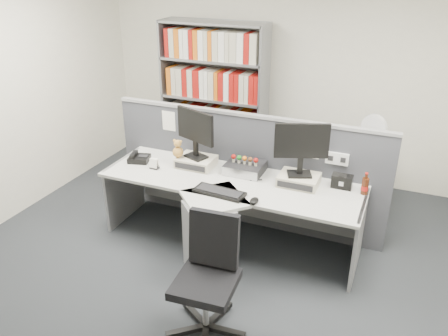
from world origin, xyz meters
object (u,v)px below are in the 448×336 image
at_px(desktop_pc, 245,168).
at_px(speaker, 342,181).
at_px(monitor_right, 301,145).
at_px(mouse, 254,201).
at_px(desk, 222,213).
at_px(filing_cabinet, 366,184).
at_px(desk_fan, 374,131).
at_px(keyboard, 219,192).
at_px(desk_phone, 139,158).
at_px(office_chair, 209,273).
at_px(shelving_unit, 214,101).
at_px(monitor_left, 195,130).
at_px(cola_bottle, 365,186).
at_px(desk_calendar, 154,164).

xyz_separation_m(desktop_pc, speaker, (0.97, 0.04, 0.01)).
relative_size(monitor_right, mouse, 4.33).
relative_size(desk, speaker, 13.41).
height_order(filing_cabinet, desk_fan, desk_fan).
bearing_deg(keyboard, desk_phone, 162.71).
height_order(desk, office_chair, office_chair).
relative_size(keyboard, office_chair, 0.52).
distance_m(monitor_right, office_chair, 1.51).
relative_size(desk, office_chair, 2.71).
distance_m(desk_phone, shelving_unit, 1.62).
bearing_deg(office_chair, mouse, 84.75).
bearing_deg(monitor_left, mouse, -31.88).
xyz_separation_m(cola_bottle, shelving_unit, (-2.15, 1.42, 0.17)).
xyz_separation_m(monitor_right, office_chair, (-0.35, -1.34, -0.62)).
height_order(desk_phone, shelving_unit, shelving_unit).
xyz_separation_m(monitor_right, shelving_unit, (-1.54, 1.46, -0.15)).
height_order(monitor_left, mouse, monitor_left).
bearing_deg(office_chair, monitor_left, 119.29).
bearing_deg(keyboard, shelving_unit, 115.26).
bearing_deg(office_chair, desk, 107.18).
bearing_deg(shelving_unit, monitor_left, -73.10).
xyz_separation_m(monitor_left, mouse, (0.82, -0.51, -0.38)).
height_order(monitor_left, keyboard, monitor_left).
xyz_separation_m(desk_phone, office_chair, (1.38, -1.21, -0.24)).
distance_m(monitor_left, desk_calendar, 0.56).
relative_size(desk, keyboard, 5.19).
bearing_deg(keyboard, desk, 98.02).
bearing_deg(desktop_pc, desk_calendar, -162.46).
bearing_deg(mouse, desk, 160.73).
xyz_separation_m(desk, desk_calendar, (-0.83, 0.16, 0.31)).
height_order(monitor_left, desk_phone, monitor_left).
distance_m(desk, monitor_left, 0.89).
height_order(desk, shelving_unit, shelving_unit).
bearing_deg(keyboard, desktop_pc, 83.78).
bearing_deg(filing_cabinet, keyboard, -128.69).
bearing_deg(desk, shelving_unit, 115.96).
xyz_separation_m(desk_calendar, shelving_unit, (-0.07, 1.69, 0.21)).
xyz_separation_m(mouse, desk_calendar, (-1.20, 0.29, 0.03)).
relative_size(keyboard, desk_fan, 1.02).
distance_m(desk, cola_bottle, 1.37).
xyz_separation_m(speaker, filing_cabinet, (0.16, 0.92, -0.43)).
relative_size(mouse, desk_fan, 0.24).
relative_size(desk_phone, cola_bottle, 1.18).
bearing_deg(monitor_left, speaker, 3.65).
distance_m(desk, filing_cabinet, 1.85).
distance_m(desktop_pc, mouse, 0.65).
height_order(desk_calendar, shelving_unit, shelving_unit).
height_order(monitor_left, shelving_unit, shelving_unit).
bearing_deg(mouse, monitor_left, 148.12).
distance_m(monitor_left, desk_fan, 1.95).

